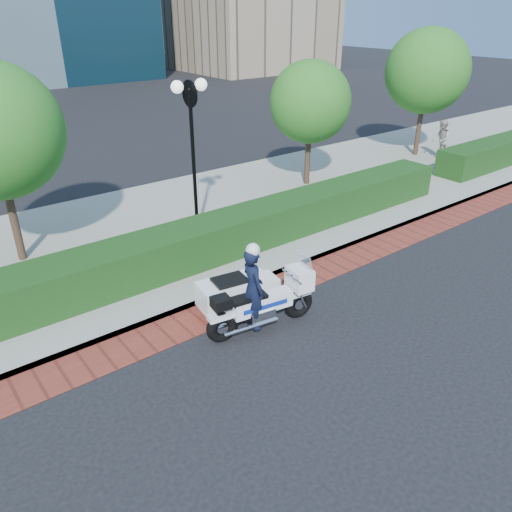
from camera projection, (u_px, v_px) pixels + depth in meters
ground at (289, 331)px, 10.32m from camera, size 120.00×120.00×0.00m
brick_strip at (246, 300)px, 11.38m from camera, size 60.00×1.00×0.01m
sidewalk at (154, 234)px, 14.53m from camera, size 60.00×8.00×0.15m
hedge_main at (196, 244)px, 12.58m from camera, size 18.00×1.20×1.00m
lamppost at (192, 135)px, 13.21m from camera, size 1.02×0.70×4.21m
tree_c at (310, 102)px, 17.09m from camera, size 2.80×2.80×4.30m
tree_d at (427, 71)px, 20.38m from camera, size 3.40×3.40×5.16m
police_motorcycle at (249, 294)px, 10.33m from camera, size 2.47×1.93×2.01m
pedestrian at (441, 140)px, 20.89m from camera, size 1.01×1.00×1.65m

